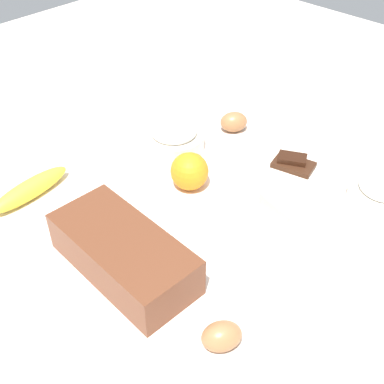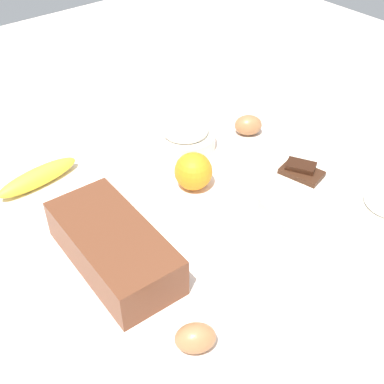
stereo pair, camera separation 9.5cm
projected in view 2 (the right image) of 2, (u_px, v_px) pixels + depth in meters
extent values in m
cube|color=beige|center=(192.00, 210.00, 1.04)|extent=(2.40, 2.40, 0.02)
cube|color=brown|center=(113.00, 247.00, 0.89)|extent=(0.28, 0.14, 0.08)
cube|color=black|center=(113.00, 245.00, 0.89)|extent=(0.27, 0.13, 0.07)
cylinder|color=silver|center=(185.00, 140.00, 1.19)|extent=(0.14, 0.14, 0.04)
torus|color=silver|center=(185.00, 134.00, 1.18)|extent=(0.14, 0.14, 0.01)
ellipsoid|color=white|center=(185.00, 130.00, 1.17)|extent=(0.11, 0.11, 0.04)
ellipsoid|color=yellow|center=(38.00, 177.00, 1.08)|extent=(0.06, 0.19, 0.04)
sphere|color=orange|center=(193.00, 171.00, 1.06)|extent=(0.08, 0.08, 0.08)
cube|color=#F4EDB2|center=(283.00, 219.00, 0.96)|extent=(0.10, 0.08, 0.06)
ellipsoid|color=#9F6B41|center=(195.00, 338.00, 0.76)|extent=(0.07, 0.08, 0.05)
ellipsoid|color=#9B683F|center=(248.00, 125.00, 1.23)|extent=(0.08, 0.08, 0.05)
cylinder|color=silver|center=(301.00, 177.00, 1.11)|extent=(0.13, 0.13, 0.01)
cube|color=#381E11|center=(302.00, 173.00, 1.10)|extent=(0.10, 0.08, 0.01)
cube|color=black|center=(301.00, 166.00, 1.10)|extent=(0.07, 0.06, 0.01)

